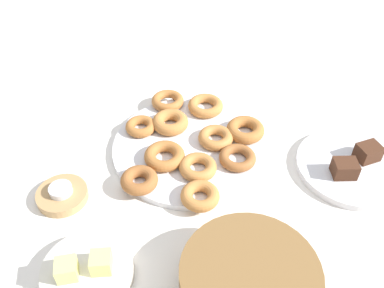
# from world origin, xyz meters

# --- Properties ---
(ground_plane) EXTENTS (2.40, 2.40, 0.00)m
(ground_plane) POSITION_xyz_m (0.00, 0.00, 0.00)
(ground_plane) COLOR white
(donut_plate) EXTENTS (0.38, 0.38, 0.01)m
(donut_plate) POSITION_xyz_m (0.00, 0.00, 0.01)
(donut_plate) COLOR silver
(donut_plate) RESTS_ON ground_plane
(donut_0) EXTENTS (0.11, 0.11, 0.02)m
(donut_0) POSITION_xyz_m (0.12, -0.06, 0.03)
(donut_0) COLOR #AD6B33
(donut_0) RESTS_ON donut_plate
(donut_1) EXTENTS (0.11, 0.11, 0.02)m
(donut_1) POSITION_xyz_m (-0.10, 0.06, 0.03)
(donut_1) COLOR #995B2D
(donut_1) RESTS_ON donut_plate
(donut_2) EXTENTS (0.11, 0.11, 0.03)m
(donut_2) POSITION_xyz_m (0.06, 0.05, 0.03)
(donut_2) COLOR #AD6B33
(donut_2) RESTS_ON donut_plate
(donut_3) EXTENTS (0.10, 0.10, 0.03)m
(donut_3) POSITION_xyz_m (0.12, 0.12, 0.03)
(donut_3) COLOR #995B2D
(donut_3) RESTS_ON donut_plate
(donut_4) EXTENTS (0.09, 0.09, 0.02)m
(donut_4) POSITION_xyz_m (0.06, -0.16, 0.03)
(donut_4) COLOR #AD6B33
(donut_4) RESTS_ON donut_plate
(donut_5) EXTENTS (0.12, 0.12, 0.03)m
(donut_5) POSITION_xyz_m (-0.13, -0.04, 0.03)
(donut_5) COLOR #AD6B33
(donut_5) RESTS_ON donut_plate
(donut_6) EXTENTS (0.11, 0.11, 0.03)m
(donut_6) POSITION_xyz_m (-0.01, 0.17, 0.03)
(donut_6) COLOR #BC7A3D
(donut_6) RESTS_ON donut_plate
(donut_7) EXTENTS (0.12, 0.12, 0.02)m
(donut_7) POSITION_xyz_m (-0.04, -0.13, 0.03)
(donut_7) COLOR #BC7A3D
(donut_7) RESTS_ON donut_plate
(donut_8) EXTENTS (0.13, 0.13, 0.03)m
(donut_8) POSITION_xyz_m (0.05, -0.07, 0.03)
(donut_8) COLOR #BC7A3D
(donut_8) RESTS_ON donut_plate
(donut_9) EXTENTS (0.09, 0.09, 0.02)m
(donut_9) POSITION_xyz_m (-0.06, -0.01, 0.03)
(donut_9) COLOR #BC7A3D
(donut_9) RESTS_ON donut_plate
(donut_10) EXTENTS (0.12, 0.12, 0.03)m
(donut_10) POSITION_xyz_m (-0.01, 0.09, 0.03)
(donut_10) COLOR #BC7A3D
(donut_10) RESTS_ON donut_plate
(cake_plate) EXTENTS (0.25, 0.25, 0.02)m
(cake_plate) POSITION_xyz_m (-0.36, 0.07, 0.01)
(cake_plate) COLOR silver
(cake_plate) RESTS_ON ground_plane
(brownie_near) EXTENTS (0.06, 0.06, 0.04)m
(brownie_near) POSITION_xyz_m (-0.40, 0.06, 0.04)
(brownie_near) COLOR #472819
(brownie_near) RESTS_ON cake_plate
(brownie_far) EXTENTS (0.05, 0.04, 0.04)m
(brownie_far) POSITION_xyz_m (-0.33, 0.11, 0.04)
(brownie_far) COLOR #472819
(brownie_far) RESTS_ON cake_plate
(candle_holder) EXTENTS (0.11, 0.11, 0.02)m
(candle_holder) POSITION_xyz_m (0.28, 0.15, 0.01)
(candle_holder) COLOR tan
(candle_holder) RESTS_ON ground_plane
(tealight) EXTENTS (0.05, 0.05, 0.01)m
(tealight) POSITION_xyz_m (0.28, 0.15, 0.03)
(tealight) COLOR silver
(tealight) RESTS_ON candle_holder
(basket) EXTENTS (0.26, 0.26, 0.08)m
(basket) POSITION_xyz_m (-0.09, 0.37, 0.04)
(basket) COLOR brown
(basket) RESTS_ON ground_plane
(fruit_bowl) EXTENTS (0.16, 0.16, 0.03)m
(fruit_bowl) POSITION_xyz_m (0.19, 0.33, 0.02)
(fruit_bowl) COLOR silver
(fruit_bowl) RESTS_ON ground_plane
(melon_chunk_left) EXTENTS (0.04, 0.04, 0.04)m
(melon_chunk_left) POSITION_xyz_m (0.16, 0.33, 0.05)
(melon_chunk_left) COLOR #DBD67A
(melon_chunk_left) RESTS_ON fruit_bowl
(melon_chunk_right) EXTENTS (0.04, 0.04, 0.04)m
(melon_chunk_right) POSITION_xyz_m (0.22, 0.35, 0.05)
(melon_chunk_right) COLOR #DBD67A
(melon_chunk_right) RESTS_ON fruit_bowl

